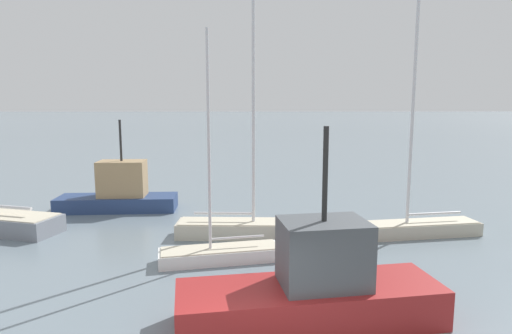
{
  "coord_description": "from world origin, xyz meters",
  "views": [
    {
      "loc": [
        -0.25,
        -6.89,
        5.24
      ],
      "look_at": [
        0.0,
        17.58,
        1.64
      ],
      "focal_mm": 30.04,
      "sensor_mm": 36.0,
      "label": 1
    }
  ],
  "objects_px": {
    "sailboat_4": "(220,251)",
    "sailboat_3": "(243,225)",
    "fishing_boat_0": "(313,290)",
    "sailboat_1": "(416,224)",
    "fishing_boat_1": "(120,193)"
  },
  "relations": [
    {
      "from": "sailboat_1",
      "to": "sailboat_4",
      "type": "distance_m",
      "value": 8.16
    },
    {
      "from": "sailboat_3",
      "to": "sailboat_4",
      "type": "bearing_deg",
      "value": -103.1
    },
    {
      "from": "sailboat_1",
      "to": "sailboat_4",
      "type": "xyz_separation_m",
      "value": [
        -7.67,
        -2.77,
        -0.11
      ]
    },
    {
      "from": "fishing_boat_1",
      "to": "fishing_boat_0",
      "type": "bearing_deg",
      "value": -57.42
    },
    {
      "from": "fishing_boat_1",
      "to": "sailboat_4",
      "type": "bearing_deg",
      "value": -55.21
    },
    {
      "from": "sailboat_4",
      "to": "fishing_boat_0",
      "type": "distance_m",
      "value": 4.89
    },
    {
      "from": "sailboat_3",
      "to": "fishing_boat_1",
      "type": "height_order",
      "value": "sailboat_3"
    },
    {
      "from": "sailboat_1",
      "to": "fishing_boat_1",
      "type": "distance_m",
      "value": 13.87
    },
    {
      "from": "sailboat_1",
      "to": "fishing_boat_0",
      "type": "xyz_separation_m",
      "value": [
        -5.13,
        -6.91,
        0.38
      ]
    },
    {
      "from": "sailboat_4",
      "to": "sailboat_3",
      "type": "bearing_deg",
      "value": -116.84
    },
    {
      "from": "sailboat_4",
      "to": "fishing_boat_0",
      "type": "relative_size",
      "value": 1.16
    },
    {
      "from": "sailboat_1",
      "to": "fishing_boat_0",
      "type": "bearing_deg",
      "value": 44.54
    },
    {
      "from": "sailboat_1",
      "to": "fishing_boat_0",
      "type": "relative_size",
      "value": 1.43
    },
    {
      "from": "fishing_boat_0",
      "to": "fishing_boat_1",
      "type": "relative_size",
      "value": 1.12
    },
    {
      "from": "sailboat_4",
      "to": "fishing_boat_1",
      "type": "height_order",
      "value": "sailboat_4"
    }
  ]
}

